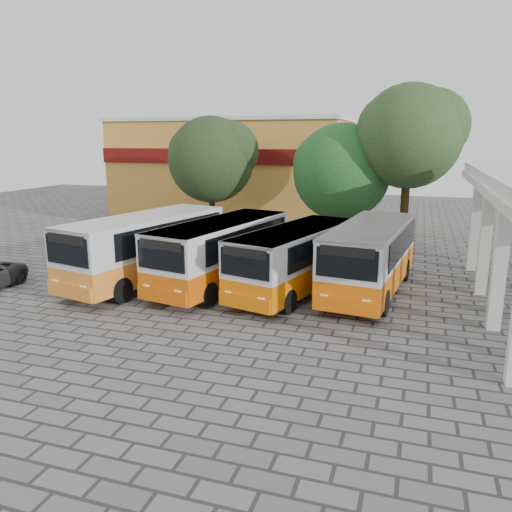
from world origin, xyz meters
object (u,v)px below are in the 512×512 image
(bus_centre_left, at_px, (221,249))
(bus_far_right, at_px, (371,254))
(bus_far_left, at_px, (146,244))
(bus_centre_right, at_px, (296,256))

(bus_centre_left, relative_size, bus_far_right, 1.01)
(bus_centre_left, bearing_deg, bus_far_left, -160.39)
(bus_centre_right, bearing_deg, bus_centre_left, -164.20)
(bus_far_left, xyz_separation_m, bus_centre_left, (3.55, 0.52, -0.08))
(bus_centre_right, height_order, bus_far_right, bus_far_right)
(bus_centre_left, distance_m, bus_centre_right, 3.43)
(bus_centre_right, xyz_separation_m, bus_far_right, (3.08, 0.98, 0.10))
(bus_centre_left, distance_m, bus_far_right, 6.60)
(bus_centre_left, relative_size, bus_centre_right, 1.04)
(bus_far_left, height_order, bus_far_right, bus_far_left)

